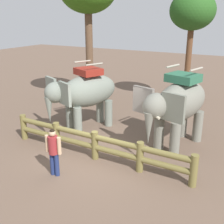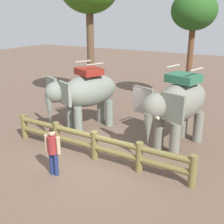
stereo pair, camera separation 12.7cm
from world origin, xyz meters
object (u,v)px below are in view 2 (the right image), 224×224
Objects in this scene: elephant_near_left at (85,93)px; tree_far_left at (194,13)px; log_fence at (94,143)px; elephant_center at (178,104)px; tourist_woman_in_black at (53,149)px.

elephant_near_left is 0.58× the size of tree_far_left.
log_fence is 3.11m from elephant_near_left.
tree_far_left is (2.93, 5.85, 3.32)m from elephant_near_left.
tree_far_left is at bearing 82.73° from log_fence.
tree_far_left reaches higher than elephant_center.
elephant_center reaches higher than elephant_near_left.
tree_far_left reaches higher than elephant_near_left.
tree_far_left reaches higher than log_fence.
elephant_center is at bearing 47.02° from log_fence.
tourist_woman_in_black is at bearing -125.07° from elephant_center.
tree_far_left is at bearing 80.69° from tourist_woman_in_black.
tourist_woman_in_black is at bearing -109.40° from log_fence.
elephant_center is (2.21, 2.37, 1.15)m from log_fence.
tree_far_left is (-1.18, 5.69, 3.25)m from elephant_center.
elephant_near_left is at bearing 109.81° from tourist_woman_in_black.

